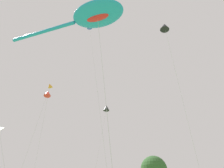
{
  "coord_description": "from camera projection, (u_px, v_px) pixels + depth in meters",
  "views": [
    {
      "loc": [
        -6.24,
        -3.48,
        1.73
      ],
      "look_at": [
        -2.76,
        6.85,
        7.86
      ],
      "focal_mm": 32.84,
      "sensor_mm": 36.0,
      "label": 1
    }
  ],
  "objects": [
    {
      "name": "small_kite_triangle_green",
      "position": [
        90.0,
        27.0,
        29.41
      ],
      "size": [
        2.63,
        4.99,
        23.87
      ],
      "rotation": [
        0.0,
        0.0,
        -1.05
      ],
      "color": "blue",
      "rests_on": "ground"
    },
    {
      "name": "small_kite_box_yellow",
      "position": [
        165.0,
        27.0,
        22.15
      ],
      "size": [
        3.86,
        2.97,
        18.51
      ],
      "rotation": [
        0.0,
        0.0,
        -1.65
      ],
      "color": "black",
      "rests_on": "ground"
    },
    {
      "name": "big_show_kite",
      "position": [
        95.0,
        16.0,
        19.96
      ],
      "size": [
        11.11,
        9.45,
        17.87
      ],
      "rotation": [
        0.0,
        0.0,
        -0.68
      ],
      "color": "#1E8CBF",
      "rests_on": "ground"
    },
    {
      "name": "small_kite_diamond_red",
      "position": [
        50.0,
        86.0,
        31.36
      ],
      "size": [
        0.98,
        1.56,
        17.34
      ],
      "rotation": [
        0.0,
        0.0,
        1.75
      ],
      "color": "orange",
      "rests_on": "ground"
    },
    {
      "name": "small_kite_stunt_black",
      "position": [
        47.0,
        94.0,
        27.82
      ],
      "size": [
        2.47,
        1.22,
        14.8
      ],
      "rotation": [
        0.0,
        0.0,
        0.03
      ],
      "color": "red",
      "rests_on": "ground"
    },
    {
      "name": "small_kite_delta_white",
      "position": [
        0.0,
        133.0,
        19.15
      ],
      "size": [
        3.39,
        1.91,
        7.82
      ],
      "rotation": [
        0.0,
        0.0,
        -2.52
      ],
      "color": "white",
      "rests_on": "ground"
    },
    {
      "name": "small_kite_streamer_purple",
      "position": [
        106.0,
        108.0,
        35.04
      ],
      "size": [
        3.2,
        1.53,
        15.86
      ],
      "rotation": [
        0.0,
        0.0,
        2.36
      ],
      "color": "black",
      "rests_on": "ground"
    }
  ]
}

